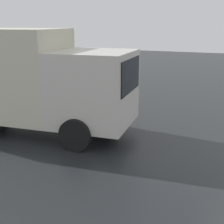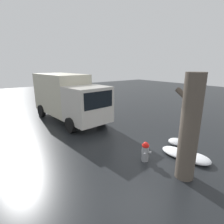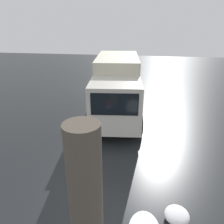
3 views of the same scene
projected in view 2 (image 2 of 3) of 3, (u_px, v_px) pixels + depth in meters
ground_plane at (145, 161)px, 7.17m from camera, size 60.00×60.00×0.00m
fire_hydrant at (145, 151)px, 7.06m from camera, size 0.41×0.42×0.83m
tree_trunk at (189, 128)px, 5.68m from camera, size 0.94×0.62×3.60m
delivery_truck at (68, 96)px, 12.12m from camera, size 6.88×3.08×3.19m
snow_pile_by_hydrant at (198, 159)px, 7.05m from camera, size 1.02×0.82×0.27m
snow_pile_curbside at (176, 152)px, 7.64m from camera, size 1.25×0.83×0.23m
snow_pile_by_tree at (176, 142)px, 8.59m from camera, size 0.72×0.68×0.30m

